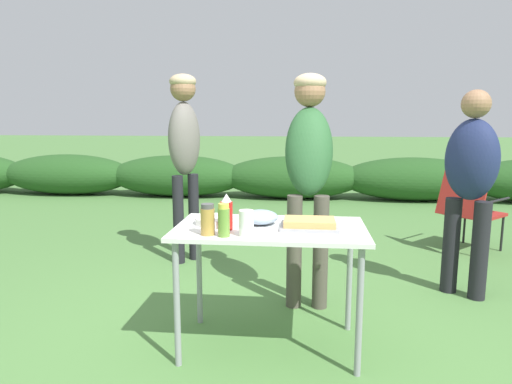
{
  "coord_description": "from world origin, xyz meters",
  "views": [
    {
      "loc": [
        0.19,
        -2.57,
        1.37
      ],
      "look_at": [
        -0.12,
        0.32,
        0.89
      ],
      "focal_mm": 32.0,
      "sensor_mm": 36.0,
      "label": 1
    }
  ],
  "objects": [
    {
      "name": "ground_plane",
      "position": [
        0.0,
        0.0,
        0.0
      ],
      "size": [
        60.0,
        60.0,
        0.0
      ],
      "primitive_type": "plane",
      "color": "#4C7A3D"
    },
    {
      "name": "shrub_hedge",
      "position": [
        0.0,
        5.11,
        0.36
      ],
      "size": [
        14.4,
        0.9,
        0.71
      ],
      "color": "#234C1E",
      "rests_on": "ground"
    },
    {
      "name": "folding_table",
      "position": [
        0.0,
        0.0,
        0.66
      ],
      "size": [
        1.1,
        0.64,
        0.74
      ],
      "color": "silver",
      "rests_on": "ground"
    },
    {
      "name": "food_tray",
      "position": [
        0.22,
        -0.02,
        0.77
      ],
      "size": [
        0.33,
        0.23,
        0.06
      ],
      "color": "#9E9EA3",
      "rests_on": "folding_table"
    },
    {
      "name": "plate_stack",
      "position": [
        -0.33,
        0.05,
        0.76
      ],
      "size": [
        0.25,
        0.25,
        0.04
      ],
      "primitive_type": "cylinder",
      "color": "white",
      "rests_on": "folding_table"
    },
    {
      "name": "mixing_bowl",
      "position": [
        -0.06,
        0.07,
        0.78
      ],
      "size": [
        0.21,
        0.21,
        0.08
      ],
      "primitive_type": "ellipsoid",
      "color": "#99B2CC",
      "rests_on": "folding_table"
    },
    {
      "name": "paper_cup_stack",
      "position": [
        -0.11,
        -0.22,
        0.81
      ],
      "size": [
        0.08,
        0.08,
        0.14
      ],
      "primitive_type": "cylinder",
      "color": "white",
      "rests_on": "folding_table"
    },
    {
      "name": "spice_jar",
      "position": [
        -0.32,
        -0.22,
        0.82
      ],
      "size": [
        0.08,
        0.08,
        0.17
      ],
      "color": "#B2893D",
      "rests_on": "folding_table"
    },
    {
      "name": "ketchup_bottle",
      "position": [
        -0.24,
        -0.09,
        0.84
      ],
      "size": [
        0.07,
        0.07,
        0.21
      ],
      "color": "red",
      "rests_on": "folding_table"
    },
    {
      "name": "relish_jar",
      "position": [
        -0.23,
        -0.24,
        0.83
      ],
      "size": [
        0.06,
        0.06,
        0.18
      ],
      "color": "olive",
      "rests_on": "folding_table"
    },
    {
      "name": "standing_person_with_beanie",
      "position": [
        0.22,
        0.73,
        1.07
      ],
      "size": [
        0.34,
        0.48,
        1.68
      ],
      "rotation": [
        0.0,
        0.0,
        0.0
      ],
      "color": "#4C473D",
      "rests_on": "ground"
    },
    {
      "name": "standing_person_in_navy_coat",
      "position": [
        1.43,
        0.96,
        0.93
      ],
      "size": [
        0.48,
        0.46,
        1.57
      ],
      "rotation": [
        0.0,
        0.0,
        -0.67
      ],
      "color": "black",
      "rests_on": "ground"
    },
    {
      "name": "standing_person_in_dark_puffer",
      "position": [
        -0.91,
        1.57,
        1.13
      ],
      "size": [
        0.38,
        0.39,
        1.75
      ],
      "rotation": [
        0.0,
        0.0,
        0.85
      ],
      "color": "black",
      "rests_on": "ground"
    },
    {
      "name": "camp_chair_green_behind_table",
      "position": [
        1.87,
        2.15,
        0.47
      ],
      "size": [
        0.74,
        0.74,
        0.83
      ],
      "rotation": [
        0.0,
        0.0,
        -0.81
      ],
      "color": "maroon",
      "rests_on": "ground"
    }
  ]
}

